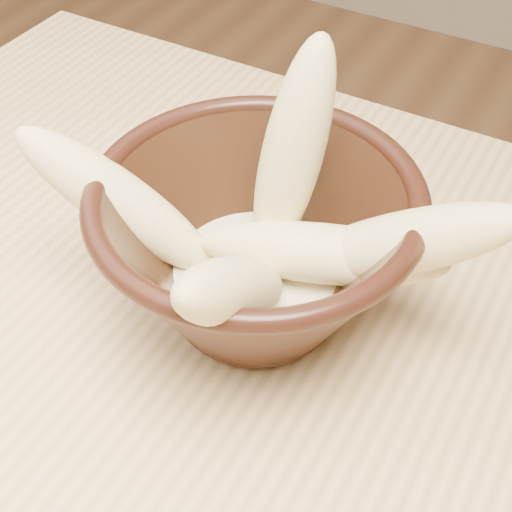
# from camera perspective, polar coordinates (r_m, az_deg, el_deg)

# --- Properties ---
(bowl) EXTENTS (0.20, 0.20, 0.11)m
(bowl) POSITION_cam_1_polar(r_m,az_deg,el_deg) (0.44, 0.00, 0.87)
(bowl) COLOR black
(bowl) RESTS_ON table
(milk_puddle) EXTENTS (0.11, 0.11, 0.02)m
(milk_puddle) POSITION_cam_1_polar(r_m,az_deg,el_deg) (0.46, 0.00, -1.55)
(milk_puddle) COLOR beige
(milk_puddle) RESTS_ON bowl
(banana_upright) EXTENTS (0.06, 0.08, 0.15)m
(banana_upright) POSITION_cam_1_polar(r_m,az_deg,el_deg) (0.43, 2.93, 8.16)
(banana_upright) COLOR #D3BE7C
(banana_upright) RESTS_ON bowl
(banana_left) EXTENTS (0.14, 0.07, 0.12)m
(banana_left) POSITION_cam_1_polar(r_m,az_deg,el_deg) (0.44, -10.85, 4.26)
(banana_left) COLOR #D3BE7C
(banana_left) RESTS_ON bowl
(banana_right) EXTENTS (0.15, 0.05, 0.12)m
(banana_right) POSITION_cam_1_polar(r_m,az_deg,el_deg) (0.42, 11.11, 0.88)
(banana_right) COLOR #D3BE7C
(banana_right) RESTS_ON bowl
(banana_across) EXTENTS (0.16, 0.08, 0.05)m
(banana_across) POSITION_cam_1_polar(r_m,az_deg,el_deg) (0.43, 5.27, 0.21)
(banana_across) COLOR #D3BE7C
(banana_across) RESTS_ON bowl
(banana_front) EXTENTS (0.05, 0.13, 0.12)m
(banana_front) POSITION_cam_1_polar(r_m,az_deg,el_deg) (0.38, -1.78, -2.80)
(banana_front) COLOR #D3BE7C
(banana_front) RESTS_ON bowl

